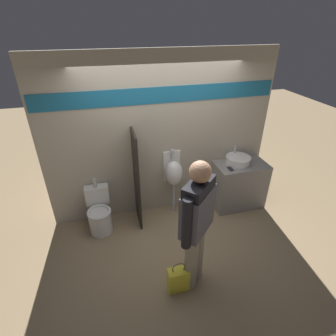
# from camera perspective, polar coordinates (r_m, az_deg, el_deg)

# --- Properties ---
(ground_plane) EXTENTS (16.00, 16.00, 0.00)m
(ground_plane) POSITION_cam_1_polar(r_m,az_deg,el_deg) (4.50, 0.57, -12.74)
(ground_plane) COLOR #997F5B
(display_wall) EXTENTS (3.71, 0.07, 2.70)m
(display_wall) POSITION_cam_1_polar(r_m,az_deg,el_deg) (4.24, -1.51, 6.47)
(display_wall) COLOR #B2A893
(display_wall) RESTS_ON ground_plane
(sink_counter) EXTENTS (0.90, 0.53, 0.85)m
(sink_counter) POSITION_cam_1_polar(r_m,az_deg,el_deg) (4.92, 15.08, -3.52)
(sink_counter) COLOR gray
(sink_counter) RESTS_ON ground_plane
(sink_basin) EXTENTS (0.42, 0.42, 0.27)m
(sink_basin) POSITION_cam_1_polar(r_m,az_deg,el_deg) (4.69, 15.01, 1.72)
(sink_basin) COLOR white
(sink_basin) RESTS_ON sink_counter
(cell_phone) EXTENTS (0.07, 0.14, 0.01)m
(cell_phone) POSITION_cam_1_polar(r_m,az_deg,el_deg) (4.50, 13.42, -0.17)
(cell_phone) COLOR #232328
(cell_phone) RESTS_ON sink_counter
(divider_near_counter) EXTENTS (0.03, 0.50, 1.62)m
(divider_near_counter) POSITION_cam_1_polar(r_m,az_deg,el_deg) (4.18, -6.83, -2.69)
(divider_near_counter) COLOR #28231E
(divider_near_counter) RESTS_ON ground_plane
(urinal_near_counter) EXTENTS (0.30, 0.29, 1.18)m
(urinal_near_counter) POSITION_cam_1_polar(r_m,az_deg,el_deg) (4.40, 1.22, -1.13)
(urinal_near_counter) COLOR silver
(urinal_near_counter) RESTS_ON ground_plane
(toilet) EXTENTS (0.38, 0.54, 0.85)m
(toilet) POSITION_cam_1_polar(r_m,az_deg,el_deg) (4.43, -14.68, -9.65)
(toilet) COLOR white
(toilet) RESTS_ON ground_plane
(person_in_vest) EXTENTS (0.50, 0.50, 1.80)m
(person_in_vest) POSITION_cam_1_polar(r_m,az_deg,el_deg) (3.06, 6.29, -11.14)
(person_in_vest) COLOR gray
(person_in_vest) RESTS_ON ground_plane
(shopping_bag) EXTENTS (0.26, 0.14, 0.46)m
(shopping_bag) POSITION_cam_1_polar(r_m,az_deg,el_deg) (3.60, 2.26, -23.03)
(shopping_bag) COLOR yellow
(shopping_bag) RESTS_ON ground_plane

